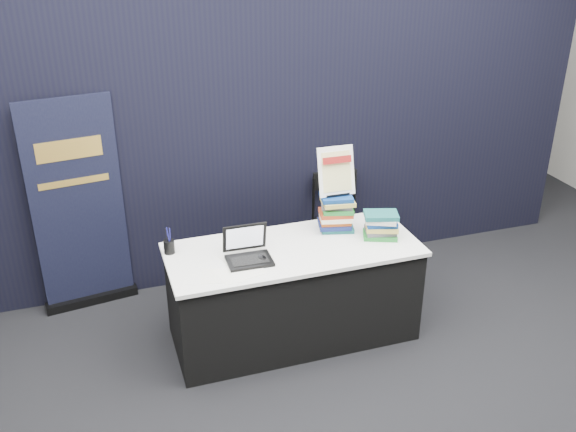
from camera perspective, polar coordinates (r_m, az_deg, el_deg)
The scene contains 15 objects.
floor at distance 4.55m, azimuth 2.73°, elevation -14.34°, with size 8.00×8.00×0.00m, color black.
wall_back at distance 7.45m, azimuth -8.40°, elevation 16.38°, with size 8.00×0.02×3.50m, color #AEABA4.
drape_partition at distance 5.30m, azimuth -3.17°, elevation 6.65°, with size 6.00×0.08×2.40m, color black.
display_table at distance 4.75m, azimuth 0.46°, elevation -6.80°, with size 1.80×0.75×0.75m.
laptop at distance 4.39m, azimuth -3.60°, elevation -3.22°, with size 0.31×0.25×0.23m.
mouse at distance 4.39m, azimuth -2.33°, elevation -3.79°, with size 0.06×0.10×0.03m, color black.
brochure_left at distance 4.24m, azimuth -5.90°, elevation -5.29°, with size 0.27×0.19×0.00m, color white.
brochure_mid at distance 4.28m, azimuth -4.24°, elevation -4.95°, with size 0.31×0.22×0.00m, color white.
brochure_right at distance 4.44m, azimuth -3.75°, elevation -3.67°, with size 0.32×0.22×0.00m, color silver.
pen_cup at distance 4.54m, azimuth -10.52°, elevation -2.70°, with size 0.08×0.08×0.10m, color black.
book_stack_tall at distance 4.76m, azimuth 4.33°, elevation 0.28°, with size 0.26×0.22×0.28m.
book_stack_short at distance 4.71m, azimuth 8.31°, elevation -0.79°, with size 0.27×0.24×0.20m.
info_sign at distance 4.66m, azimuth 4.31°, elevation 3.94°, with size 0.27×0.14×0.37m.
pullup_banner at distance 5.21m, azimuth -18.01°, elevation -0.20°, with size 0.73×0.20×1.72m.
stacking_chair at distance 5.53m, azimuth 4.68°, elevation -0.40°, with size 0.43×0.43×0.90m.
Camera 1 is at (-1.29, -3.24, 2.93)m, focal length 40.00 mm.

